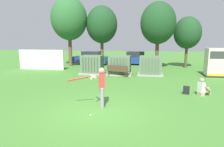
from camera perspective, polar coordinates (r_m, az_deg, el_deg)
ground_plane at (r=8.34m, az=-4.77°, el=-10.76°), size 96.00×96.00×0.00m
fence_panel at (r=21.01m, az=-20.03°, el=3.83°), size 4.80×0.12×2.00m
transformer_west at (r=17.36m, az=-5.77°, el=2.56°), size 2.10×1.70×1.62m
transformer_mid_west at (r=16.74m, az=2.31°, el=2.34°), size 2.10×1.70×1.62m
transformer_mid_east at (r=16.90m, az=11.16°, el=2.24°), size 2.10×1.70×1.62m
generator_enclosure at (r=17.96m, az=27.93°, el=2.85°), size 1.60×1.40×2.30m
park_bench at (r=15.82m, az=1.66°, el=1.00°), size 1.84×0.76×0.92m
batter at (r=8.58m, az=-3.39°, el=-3.37°), size 1.60×0.78×1.74m
sports_ball at (r=7.76m, az=-6.28°, el=-12.02°), size 0.09×0.09×0.09m
seated_spectator at (r=11.47m, az=25.02°, el=-4.02°), size 0.79×0.67×0.96m
backpack at (r=11.46m, az=20.92°, el=-4.59°), size 0.36×0.33×0.44m
tree_left at (r=23.36m, az=-12.44°, el=15.34°), size 4.06×4.06×7.76m
tree_center_left at (r=23.21m, az=-3.00°, el=14.05°), size 3.59×3.59×6.86m
tree_center_right at (r=20.72m, az=13.33°, el=14.13°), size 3.53×3.53×6.74m
tree_right at (r=22.41m, az=21.22°, el=11.02°), size 2.83×2.83×5.40m
parked_car_leftmost at (r=24.19m, az=-6.24°, el=4.44°), size 4.27×2.05×1.62m
parked_car_left_of_center at (r=24.05m, az=6.63°, el=4.41°), size 4.21×1.95×1.62m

